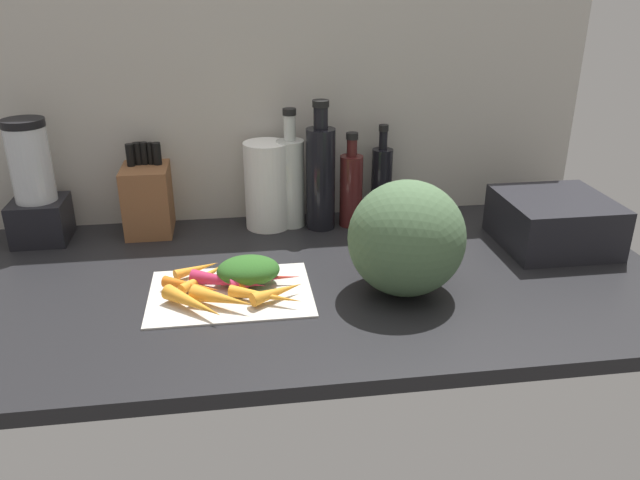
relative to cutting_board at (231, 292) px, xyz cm
name	(u,v)px	position (x,y,z in cm)	size (l,w,h in cm)	color
ground_plane	(278,282)	(10.22, 6.76, -1.90)	(170.00, 80.00, 3.00)	black
wall_back	(262,104)	(10.22, 45.26, 29.60)	(170.00, 3.00, 60.00)	#BCB7AD
cutting_board	(231,292)	(0.00, 0.00, 0.00)	(33.26, 24.06, 0.80)	beige
carrot_0	(261,278)	(6.49, 2.31, 1.65)	(2.50, 2.50, 16.66)	red
carrot_1	(208,275)	(-4.72, 5.92, 1.49)	(2.18, 2.18, 16.00)	orange
carrot_2	(278,292)	(9.40, -4.49, 1.82)	(2.85, 2.85, 11.63)	orange
carrot_3	(229,281)	(-0.31, 1.15, 2.02)	(3.23, 3.23, 16.25)	#B2264C
carrot_4	(266,296)	(6.91, -5.65, 1.65)	(2.50, 2.50, 15.25)	orange
carrot_5	(256,278)	(5.44, 2.69, 1.55)	(2.30, 2.30, 11.19)	orange
carrot_6	(197,269)	(-7.04, 9.03, 1.54)	(2.27, 2.27, 10.25)	orange
carrot_7	(193,303)	(-7.11, -7.12, 1.97)	(3.14, 3.14, 15.31)	orange
carrot_8	(223,299)	(-1.51, -6.39, 2.12)	(3.43, 3.43, 13.30)	orange
carrot_9	(191,286)	(-7.88, 1.05, 1.60)	(2.40, 2.40, 12.67)	orange
carrot_10	(255,282)	(5.12, 0.30, 1.94)	(3.09, 3.09, 10.44)	#B2264C
carrot_greens_pile	(248,270)	(3.90, 3.35, 3.20)	(13.22, 10.17, 5.59)	#2D6023
winter_squash	(406,238)	(35.68, -3.60, 11.48)	(23.79, 22.91, 23.75)	#4C6B47
knife_block	(148,197)	(-19.65, 37.64, 8.55)	(11.29, 15.11, 22.61)	brown
blender_appliance	(35,190)	(-45.30, 35.07, 12.61)	(12.77, 12.77, 30.14)	black
paper_towel_roll	(268,185)	(10.52, 36.26, 10.74)	(11.33, 11.33, 22.28)	white
bottle_0	(291,180)	(16.30, 36.43, 11.80)	(7.04, 7.04, 30.48)	silver
bottle_1	(321,175)	(23.66, 33.83, 13.58)	(7.36, 7.36, 32.80)	black
bottle_2	(351,188)	(31.61, 34.31, 9.67)	(5.91, 5.91, 24.49)	#471919
bottle_3	(382,181)	(40.66, 38.71, 9.69)	(5.47, 5.47, 25.16)	black
dish_rack	(553,222)	(77.38, 14.62, 5.60)	(24.88, 24.89, 12.00)	black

